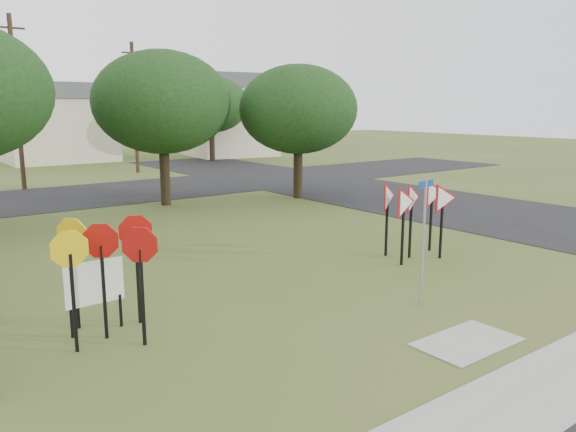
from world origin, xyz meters
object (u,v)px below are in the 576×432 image
(yield_sign_cluster, at_px, (416,201))
(info_board, at_px, (95,285))
(street_name_sign, at_px, (424,235))
(stop_sign_cluster, at_px, (105,251))

(yield_sign_cluster, height_order, info_board, yield_sign_cluster)
(street_name_sign, xyz_separation_m, info_board, (-6.24, 2.85, -0.66))
(stop_sign_cluster, distance_m, yield_sign_cluster, 9.19)
(stop_sign_cluster, bearing_deg, info_board, 106.88)
(stop_sign_cluster, xyz_separation_m, yield_sign_cluster, (9.18, 0.34, -0.02))
(street_name_sign, distance_m, yield_sign_cluster, 4.15)
(info_board, bearing_deg, stop_sign_cluster, -73.12)
(yield_sign_cluster, distance_m, info_board, 9.32)
(yield_sign_cluster, relative_size, info_board, 2.02)
(street_name_sign, relative_size, stop_sign_cluster, 1.24)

